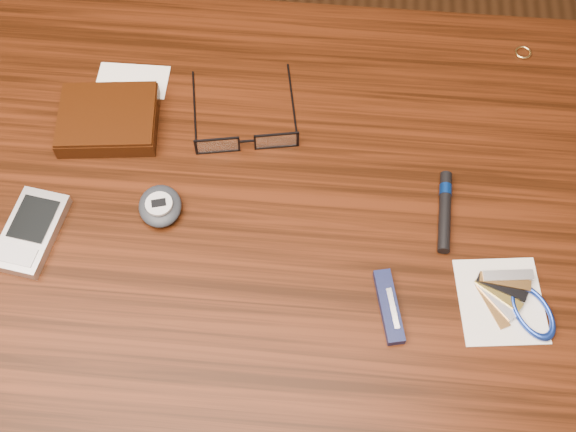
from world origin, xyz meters
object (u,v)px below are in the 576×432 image
(pda_phone, at_px, (31,232))
(pocket_knife, at_px, (389,306))
(desk, at_px, (267,271))
(eyeglasses, at_px, (247,139))
(pedometer, at_px, (160,206))
(wallet_and_card, at_px, (109,118))
(notepad_keys, at_px, (516,304))

(pda_phone, height_order, pocket_knife, pda_phone)
(desk, bearing_deg, pda_phone, -174.29)
(eyeglasses, height_order, pedometer, eyeglasses)
(wallet_and_card, bearing_deg, pedometer, -54.13)
(pocket_knife, bearing_deg, pda_phone, 172.34)
(eyeglasses, xyz_separation_m, pocket_knife, (0.17, -0.19, -0.01))
(wallet_and_card, relative_size, eyeglasses, 1.03)
(desk, distance_m, pocket_knife, 0.19)
(desk, height_order, notepad_keys, notepad_keys)
(wallet_and_card, relative_size, pocket_knife, 1.81)
(eyeglasses, xyz_separation_m, notepad_keys, (0.30, -0.18, -0.01))
(pda_phone, relative_size, pocket_knife, 1.30)
(eyeglasses, bearing_deg, pocket_knife, -48.55)
(eyeglasses, relative_size, pedometer, 2.22)
(desk, height_order, eyeglasses, eyeglasses)
(desk, xyz_separation_m, pda_phone, (-0.25, -0.03, 0.11))
(wallet_and_card, distance_m, pedometer, 0.14)
(desk, distance_m, eyeglasses, 0.17)
(notepad_keys, bearing_deg, desk, 166.78)
(eyeglasses, relative_size, pocket_knife, 1.76)
(desk, bearing_deg, pocket_knife, -29.55)
(pedometer, bearing_deg, wallet_and_card, 125.87)
(pda_phone, height_order, notepad_keys, pda_phone)
(wallet_and_card, relative_size, pda_phone, 1.40)
(desk, bearing_deg, eyeglasses, 105.90)
(wallet_and_card, bearing_deg, eyeglasses, -4.99)
(desk, relative_size, eyeglasses, 6.88)
(pedometer, height_order, notepad_keys, pedometer)
(pda_phone, distance_m, pocket_knife, 0.40)
(pedometer, bearing_deg, pocket_knife, -20.48)
(desk, bearing_deg, wallet_and_card, 146.98)
(desk, relative_size, wallet_and_card, 6.69)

